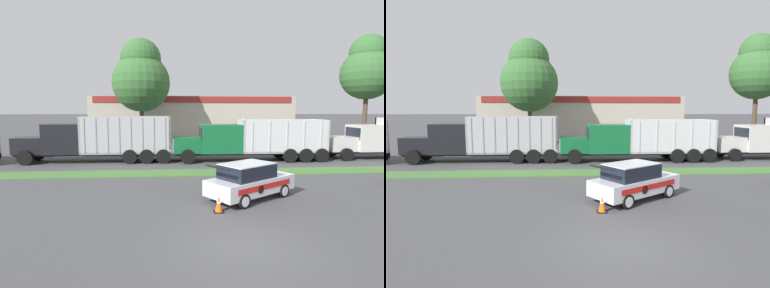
# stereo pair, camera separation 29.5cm
# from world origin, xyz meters

# --- Properties ---
(ground_plane) EXTENTS (600.00, 600.00, 0.00)m
(ground_plane) POSITION_xyz_m (0.00, 0.00, 0.00)
(ground_plane) COLOR #474749
(grass_verge) EXTENTS (120.00, 2.16, 0.06)m
(grass_verge) POSITION_xyz_m (0.00, 10.87, 0.03)
(grass_verge) COLOR #477538
(grass_verge) RESTS_ON ground_plane
(centre_line_1) EXTENTS (2.40, 0.14, 0.01)m
(centre_line_1) POSITION_xyz_m (-15.50, 15.95, 0.00)
(centre_line_1) COLOR yellow
(centre_line_1) RESTS_ON ground_plane
(centre_line_2) EXTENTS (2.40, 0.14, 0.01)m
(centre_line_2) POSITION_xyz_m (-10.10, 15.95, 0.00)
(centre_line_2) COLOR yellow
(centre_line_2) RESTS_ON ground_plane
(centre_line_3) EXTENTS (2.40, 0.14, 0.01)m
(centre_line_3) POSITION_xyz_m (-4.70, 15.95, 0.00)
(centre_line_3) COLOR yellow
(centre_line_3) RESTS_ON ground_plane
(centre_line_4) EXTENTS (2.40, 0.14, 0.01)m
(centre_line_4) POSITION_xyz_m (0.70, 15.95, 0.00)
(centre_line_4) COLOR yellow
(centre_line_4) RESTS_ON ground_plane
(centre_line_5) EXTENTS (2.40, 0.14, 0.01)m
(centre_line_5) POSITION_xyz_m (6.10, 15.95, 0.00)
(centre_line_5) COLOR yellow
(centre_line_5) RESTS_ON ground_plane
(centre_line_6) EXTENTS (2.40, 0.14, 0.01)m
(centre_line_6) POSITION_xyz_m (11.50, 15.95, 0.00)
(centre_line_6) COLOR yellow
(centre_line_6) RESTS_ON ground_plane
(dump_truck_lead) EXTENTS (12.61, 2.83, 3.59)m
(dump_truck_lead) POSITION_xyz_m (3.34, 15.55, 1.61)
(dump_truck_lead) COLOR black
(dump_truck_lead) RESTS_ON ground_plane
(dump_truck_trail) EXTENTS (12.36, 2.57, 3.69)m
(dump_truck_trail) POSITION_xyz_m (-9.10, 15.83, 1.66)
(dump_truck_trail) COLOR black
(dump_truck_trail) RESTS_ON ground_plane
(rally_car) EXTENTS (4.73, 3.96, 1.76)m
(rally_car) POSITION_xyz_m (1.55, 4.89, 0.88)
(rally_car) COLOR silver
(rally_car) RESTS_ON ground_plane
(traffic_cone) EXTENTS (0.42, 0.42, 0.67)m
(traffic_cone) POSITION_xyz_m (-0.21, 3.14, 0.33)
(traffic_cone) COLOR black
(traffic_cone) RESTS_ON ground_plane
(store_building_backdrop) EXTENTS (27.26, 12.10, 6.02)m
(store_building_backdrop) POSITION_xyz_m (1.07, 36.36, 3.01)
(store_building_backdrop) COLOR #BCB29E
(store_building_backdrop) RESTS_ON ground_plane
(tree_behind_left) EXTENTS (6.65, 6.65, 12.30)m
(tree_behind_left) POSITION_xyz_m (-5.38, 26.62, 7.97)
(tree_behind_left) COLOR brown
(tree_behind_left) RESTS_ON ground_plane
(tree_behind_centre) EXTENTS (6.14, 6.14, 13.13)m
(tree_behind_centre) POSITION_xyz_m (21.60, 26.14, 9.13)
(tree_behind_centre) COLOR brown
(tree_behind_centre) RESTS_ON ground_plane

